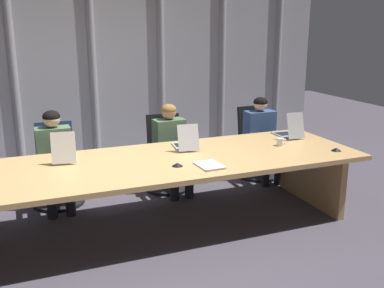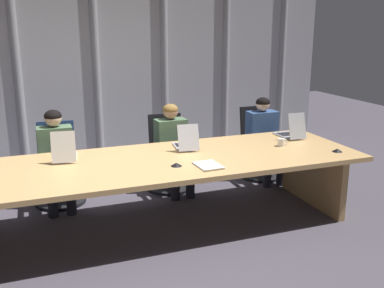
% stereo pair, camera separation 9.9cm
% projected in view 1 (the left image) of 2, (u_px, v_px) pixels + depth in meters
% --- Properties ---
extents(ground_plane, '(15.71, 15.71, 0.00)m').
position_uv_depth(ground_plane, '(139.00, 231.00, 4.64)').
color(ground_plane, '#47424C').
extents(conference_table, '(4.75, 1.35, 0.74)m').
position_uv_depth(conference_table, '(137.00, 175.00, 4.48)').
color(conference_table, tan).
rests_on(conference_table, ground_plane).
extents(curtain_backdrop, '(7.86, 0.17, 2.91)m').
position_uv_depth(curtain_backdrop, '(88.00, 67.00, 6.73)').
color(curtain_backdrop, '#B2B2B7').
rests_on(curtain_backdrop, ground_plane).
extents(laptop_left_mid, '(0.28, 0.43, 0.32)m').
position_uv_depth(laptop_left_mid, '(64.00, 154.00, 4.51)').
color(laptop_left_mid, beige).
rests_on(laptop_left_mid, conference_table).
extents(laptop_center, '(0.28, 0.43, 0.29)m').
position_uv_depth(laptop_center, '(185.00, 143.00, 4.96)').
color(laptop_center, '#BCBCC1').
rests_on(laptop_center, conference_table).
extents(laptop_right_mid, '(0.22, 0.42, 0.32)m').
position_uv_depth(laptop_right_mid, '(289.00, 132.00, 5.47)').
color(laptop_right_mid, '#A8ADB7').
rests_on(laptop_right_mid, conference_table).
extents(office_chair_left_mid, '(0.60, 0.60, 0.95)m').
position_uv_depth(office_chair_left_mid, '(57.00, 174.00, 5.31)').
color(office_chair_left_mid, navy).
rests_on(office_chair_left_mid, ground_plane).
extents(office_chair_center, '(0.60, 0.60, 0.95)m').
position_uv_depth(office_chair_center, '(167.00, 161.00, 5.80)').
color(office_chair_center, black).
rests_on(office_chair_center, ground_plane).
extents(office_chair_right_mid, '(0.60, 0.60, 0.97)m').
position_uv_depth(office_chair_right_mid, '(257.00, 150.00, 6.28)').
color(office_chair_right_mid, black).
rests_on(office_chair_right_mid, ground_plane).
extents(person_left_mid, '(0.40, 0.55, 1.14)m').
position_uv_depth(person_left_mid, '(55.00, 154.00, 5.08)').
color(person_left_mid, '#4C6B4C').
rests_on(person_left_mid, ground_plane).
extents(person_center, '(0.42, 0.56, 1.12)m').
position_uv_depth(person_center, '(172.00, 143.00, 5.59)').
color(person_center, '#4C6B4C').
rests_on(person_center, ground_plane).
extents(person_right_mid, '(0.42, 0.55, 1.13)m').
position_uv_depth(person_right_mid, '(262.00, 134.00, 6.06)').
color(person_right_mid, '#335184').
rests_on(person_right_mid, ground_plane).
extents(coffee_mug_near, '(0.12, 0.08, 0.09)m').
position_uv_depth(coffee_mug_near, '(281.00, 142.00, 5.07)').
color(coffee_mug_near, white).
rests_on(coffee_mug_near, conference_table).
extents(conference_mic_left_side, '(0.11, 0.11, 0.03)m').
position_uv_depth(conference_mic_left_side, '(336.00, 149.00, 4.86)').
color(conference_mic_left_side, black).
rests_on(conference_mic_left_side, conference_table).
extents(conference_mic_middle, '(0.11, 0.11, 0.03)m').
position_uv_depth(conference_mic_middle, '(177.00, 164.00, 4.34)').
color(conference_mic_middle, black).
rests_on(conference_mic_middle, conference_table).
extents(spiral_notepad, '(0.23, 0.32, 0.03)m').
position_uv_depth(spiral_notepad, '(210.00, 165.00, 4.34)').
color(spiral_notepad, silver).
rests_on(spiral_notepad, conference_table).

